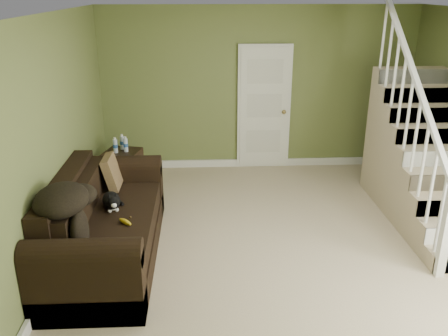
{
  "coord_description": "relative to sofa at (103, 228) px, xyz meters",
  "views": [
    {
      "loc": [
        -0.91,
        -4.76,
        2.85
      ],
      "look_at": [
        -0.67,
        0.32,
        0.89
      ],
      "focal_mm": 38.0,
      "sensor_mm": 36.0,
      "label": 1
    }
  ],
  "objects": [
    {
      "name": "throw_blanket",
      "position": [
        -0.21,
        -0.61,
        0.62
      ],
      "size": [
        0.66,
        0.76,
        0.27
      ],
      "primitive_type": "ellipsoid",
      "rotation": [
        0.0,
        0.0,
        -0.29
      ],
      "color": "black",
      "rests_on": "sofa"
    },
    {
      "name": "floor",
      "position": [
        2.02,
        0.08,
        -0.36
      ],
      "size": [
        5.0,
        5.5,
        0.01
      ],
      "primitive_type": "cube",
      "color": "tan",
      "rests_on": "ground"
    },
    {
      "name": "staircase",
      "position": [
        4.02,
        1.04,
        0.28
      ],
      "size": [
        1.0,
        2.51,
        2.82
      ],
      "color": "tan",
      "rests_on": "floor"
    },
    {
      "name": "wall_left",
      "position": [
        -0.48,
        0.08,
        0.94
      ],
      "size": [
        0.04,
        5.5,
        2.6
      ],
      "primitive_type": "cube",
      "color": "olive",
      "rests_on": "floor"
    },
    {
      "name": "throw_pillow",
      "position": [
        0.0,
        0.76,
        0.36
      ],
      "size": [
        0.2,
        0.41,
        0.42
      ],
      "primitive_type": "cube",
      "rotation": [
        0.0,
        -0.24,
        0.0
      ],
      "color": "#513420",
      "rests_on": "sofa"
    },
    {
      "name": "sofa",
      "position": [
        0.0,
        0.0,
        0.0
      ],
      "size": [
        1.04,
        2.42,
        0.96
      ],
      "color": "black",
      "rests_on": "floor"
    },
    {
      "name": "baseboard_left",
      "position": [
        -0.45,
        0.08,
        -0.3
      ],
      "size": [
        0.04,
        5.5,
        0.12
      ],
      "primitive_type": "cube",
      "color": "white",
      "rests_on": "floor"
    },
    {
      "name": "side_table",
      "position": [
        -0.07,
        1.98,
        -0.07
      ],
      "size": [
        0.59,
        0.59,
        0.81
      ],
      "rotation": [
        0.0,
        0.0,
        -0.25
      ],
      "color": "black",
      "rests_on": "floor"
    },
    {
      "name": "ceiling",
      "position": [
        2.02,
        0.08,
        2.24
      ],
      "size": [
        5.0,
        5.5,
        0.01
      ],
      "primitive_type": "cube",
      "color": "white",
      "rests_on": "wall_back"
    },
    {
      "name": "wall_back",
      "position": [
        2.02,
        2.83,
        0.94
      ],
      "size": [
        5.0,
        0.04,
        2.6
      ],
      "primitive_type": "cube",
      "color": "olive",
      "rests_on": "floor"
    },
    {
      "name": "cat",
      "position": [
        0.08,
        0.16,
        0.25
      ],
      "size": [
        0.32,
        0.51,
        0.25
      ],
      "rotation": [
        0.0,
        0.0,
        0.3
      ],
      "color": "black",
      "rests_on": "sofa"
    },
    {
      "name": "banana",
      "position": [
        0.29,
        -0.22,
        0.18
      ],
      "size": [
        0.18,
        0.17,
        0.05
      ],
      "primitive_type": "ellipsoid",
      "rotation": [
        0.0,
        0.0,
        0.8
      ],
      "color": "gold",
      "rests_on": "sofa"
    },
    {
      "name": "baseboard_back",
      "position": [
        2.02,
        2.8,
        -0.3
      ],
      "size": [
        5.0,
        0.04,
        0.12
      ],
      "primitive_type": "cube",
      "color": "white",
      "rests_on": "floor"
    },
    {
      "name": "door",
      "position": [
        2.12,
        2.78,
        0.64
      ],
      "size": [
        0.86,
        0.12,
        2.02
      ],
      "color": "white",
      "rests_on": "floor"
    },
    {
      "name": "wall_front",
      "position": [
        2.02,
        -2.67,
        0.94
      ],
      "size": [
        5.0,
        0.04,
        2.6
      ],
      "primitive_type": "cube",
      "color": "olive",
      "rests_on": "floor"
    }
  ]
}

